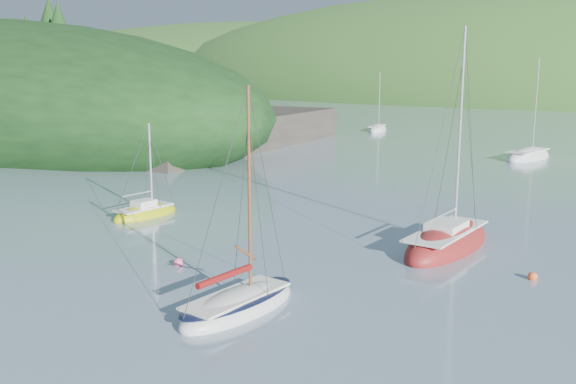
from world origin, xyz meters
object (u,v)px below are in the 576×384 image
Objects in this scene: distant_sloop_a at (528,157)px; distant_sloop_c at (377,130)px; sloop_red at (447,244)px; daysailer_white at (238,305)px; sailboat_yellow at (145,213)px.

distant_sloop_a is 1.21× the size of distant_sloop_c.
sloop_red is 34.27m from distant_sloop_a.
sloop_red is at bearing -74.72° from distant_sloop_c.
daysailer_white is 0.76× the size of sloop_red.
sloop_red is (2.50, 12.47, 0.01)m from daysailer_white.
daysailer_white reaches higher than distant_sloop_c.
sloop_red is 17.85m from sailboat_yellow.
distant_sloop_a is (10.07, 38.38, 0.02)m from sailboat_yellow.
sailboat_yellow is at bearing -98.45° from distant_sloop_a.
distant_sloop_a reaches higher than distant_sloop_c.
daysailer_white is 16.54m from sailboat_yellow.
daysailer_white is 67.19m from distant_sloop_c.
distant_sloop_a is 28.94m from distant_sloop_c.
daysailer_white is 46.23m from distant_sloop_a.
sailboat_yellow is 0.58× the size of distant_sloop_a.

